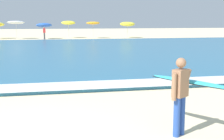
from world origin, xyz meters
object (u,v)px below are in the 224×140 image
Objects in this scene: surfer_with_board at (186,89)px; beachgoer_near_row_left at (44,33)px; beach_umbrella_4 at (44,25)px; beach_umbrella_5 at (68,23)px; beach_umbrella_6 at (93,23)px; beach_umbrella_3 at (16,22)px; beach_umbrella_7 at (127,24)px.

surfer_with_board is 1.32× the size of beachgoer_near_row_left.
beach_umbrella_5 reaches higher than beach_umbrella_4.
beach_umbrella_4 is 0.95× the size of beach_umbrella_6.
beach_umbrella_4 is 1.26m from beachgoer_near_row_left.
beach_umbrella_4 is 0.89× the size of beach_umbrella_5.
surfer_with_board is 37.13m from beach_umbrella_5.
beach_umbrella_6 is (3.19, -1.31, -0.03)m from beach_umbrella_5.
surfer_with_board is 0.97× the size of beach_umbrella_4.
beach_umbrella_3 is 9.99m from beach_umbrella_6.
beachgoer_near_row_left is (-11.20, -1.05, -1.05)m from beach_umbrella_7.
beach_umbrella_7 is at bearing -8.04° from beach_umbrella_5.
beach_umbrella_7 is 11.29m from beachgoer_near_row_left.
beach_umbrella_6 reaches higher than beach_umbrella_4.
beach_umbrella_4 is at bearing 95.59° from surfer_with_board.
surfer_with_board is at bearing -94.65° from beach_umbrella_6.
surfer_with_board is at bearing -102.09° from beach_umbrella_7.
beach_umbrella_4 is 0.96× the size of beach_umbrella_7.
beach_umbrella_5 is 3.45m from beach_umbrella_6.
beach_umbrella_6 is 1.01× the size of beach_umbrella_7.
beach_umbrella_5 is 1.07× the size of beach_umbrella_6.
beach_umbrella_3 is at bearing 169.65° from beach_umbrella_4.
beach_umbrella_5 reaches higher than surfer_with_board.
beach_umbrella_3 reaches higher than beach_umbrella_7.
beach_umbrella_3 is at bearing 100.97° from surfer_with_board.
beach_umbrella_5 is 4.07m from beachgoer_near_row_left.
beach_umbrella_3 reaches higher than beach_umbrella_4.
surfer_with_board reaches higher than beachgoer_near_row_left.
beachgoer_near_row_left is at bearing -22.64° from beach_umbrella_3.
beach_umbrella_4 is at bearing -10.35° from beach_umbrella_3.
beach_umbrella_7 reaches higher than surfer_with_board.
surfer_with_board is 0.86× the size of beach_umbrella_3.
beach_umbrella_6 is (2.91, 35.80, 1.02)m from surfer_with_board.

